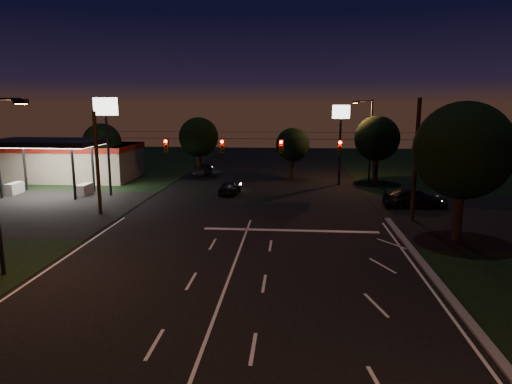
# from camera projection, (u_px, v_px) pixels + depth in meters

# --- Properties ---
(ground) EXTENTS (140.00, 140.00, 0.00)m
(ground) POSITION_uv_depth(u_px,v_px,m) (221.00, 299.00, 20.34)
(ground) COLOR black
(ground) RESTS_ON ground
(cross_street_left) EXTENTS (20.00, 16.00, 0.02)m
(cross_street_left) POSITION_uv_depth(u_px,v_px,m) (12.00, 209.00, 37.62)
(cross_street_left) COLOR black
(cross_street_left) RESTS_ON ground
(center_line) EXTENTS (0.14, 40.00, 0.01)m
(center_line) POSITION_uv_depth(u_px,v_px,m) (191.00, 379.00, 14.48)
(center_line) COLOR silver
(center_line) RESTS_ON ground
(stop_bar) EXTENTS (12.00, 0.50, 0.01)m
(stop_bar) POSITION_uv_depth(u_px,v_px,m) (291.00, 230.00, 31.35)
(stop_bar) COLOR silver
(stop_bar) RESTS_ON ground
(utility_pole_right) EXTENTS (0.30, 0.30, 9.00)m
(utility_pole_right) POSITION_uv_depth(u_px,v_px,m) (412.00, 220.00, 34.04)
(utility_pole_right) COLOR black
(utility_pole_right) RESTS_ON ground
(utility_pole_left) EXTENTS (0.28, 0.28, 8.00)m
(utility_pole_left) POSITION_uv_depth(u_px,v_px,m) (101.00, 214.00, 35.99)
(utility_pole_left) COLOR black
(utility_pole_left) RESTS_ON ground
(signal_span) EXTENTS (24.00, 0.40, 1.56)m
(signal_span) POSITION_uv_depth(u_px,v_px,m) (252.00, 145.00, 33.92)
(signal_span) COLOR black
(signal_span) RESTS_ON ground
(gas_station) EXTENTS (14.20, 16.10, 5.25)m
(gas_station) POSITION_uv_depth(u_px,v_px,m) (71.00, 159.00, 51.38)
(gas_station) COLOR gray
(gas_station) RESTS_ON ground
(pole_sign_left_near) EXTENTS (2.20, 0.30, 9.10)m
(pole_sign_left_near) POSITION_uv_depth(u_px,v_px,m) (106.00, 121.00, 41.65)
(pole_sign_left_near) COLOR black
(pole_sign_left_near) RESTS_ON ground
(pole_sign_right) EXTENTS (1.80, 0.30, 8.40)m
(pole_sign_right) POSITION_uv_depth(u_px,v_px,m) (341.00, 126.00, 47.83)
(pole_sign_right) COLOR black
(pole_sign_right) RESTS_ON ground
(street_light_right_far) EXTENTS (2.20, 0.35, 9.00)m
(street_light_right_far) POSITION_uv_depth(u_px,v_px,m) (368.00, 134.00, 49.72)
(street_light_right_far) COLOR black
(street_light_right_far) RESTS_ON ground
(tree_right_near) EXTENTS (6.00, 6.00, 8.76)m
(tree_right_near) POSITION_uv_depth(u_px,v_px,m) (463.00, 152.00, 28.09)
(tree_right_near) COLOR black
(tree_right_near) RESTS_ON ground
(tree_far_a) EXTENTS (4.20, 4.20, 6.42)m
(tree_far_a) POSITION_uv_depth(u_px,v_px,m) (103.00, 143.00, 50.44)
(tree_far_a) COLOR black
(tree_far_a) RESTS_ON ground
(tree_far_b) EXTENTS (4.60, 4.60, 6.98)m
(tree_far_b) POSITION_uv_depth(u_px,v_px,m) (199.00, 138.00, 53.48)
(tree_far_b) COLOR black
(tree_far_b) RESTS_ON ground
(tree_far_c) EXTENTS (3.80, 3.80, 5.86)m
(tree_far_c) POSITION_uv_depth(u_px,v_px,m) (293.00, 145.00, 51.72)
(tree_far_c) COLOR black
(tree_far_c) RESTS_ON ground
(tree_far_d) EXTENTS (4.80, 4.80, 7.30)m
(tree_far_d) POSITION_uv_depth(u_px,v_px,m) (377.00, 139.00, 48.88)
(tree_far_d) COLOR black
(tree_far_d) RESTS_ON ground
(tree_far_e) EXTENTS (4.00, 4.00, 6.18)m
(tree_far_e) POSITION_uv_depth(u_px,v_px,m) (460.00, 148.00, 46.39)
(tree_far_e) COLOR black
(tree_far_e) RESTS_ON ground
(car_oncoming_a) EXTENTS (1.97, 3.99, 1.31)m
(car_oncoming_a) POSITION_uv_depth(u_px,v_px,m) (230.00, 188.00, 43.56)
(car_oncoming_a) COLOR black
(car_oncoming_a) RESTS_ON ground
(car_oncoming_b) EXTENTS (1.68, 4.14, 1.34)m
(car_oncoming_b) POSITION_uv_depth(u_px,v_px,m) (203.00, 169.00, 55.50)
(car_oncoming_b) COLOR black
(car_oncoming_b) RESTS_ON ground
(car_cross) EXTENTS (5.49, 2.54, 1.55)m
(car_cross) POSITION_uv_depth(u_px,v_px,m) (415.00, 198.00, 38.11)
(car_cross) COLOR black
(car_cross) RESTS_ON ground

